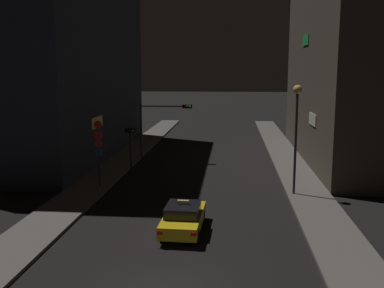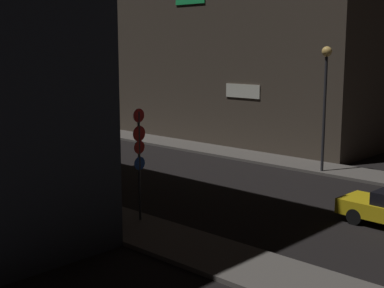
{
  "view_description": "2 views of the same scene",
  "coord_description": "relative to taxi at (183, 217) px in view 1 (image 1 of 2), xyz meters",
  "views": [
    {
      "loc": [
        2.28,
        -15.09,
        7.85
      ],
      "look_at": [
        -0.36,
        14.21,
        2.97
      ],
      "focal_mm": 41.79,
      "sensor_mm": 36.0,
      "label": 1
    },
    {
      "loc": [
        -20.07,
        -2.24,
        6.8
      ],
      "look_at": [
        -0.17,
        16.52,
        2.02
      ],
      "focal_mm": 50.74,
      "sensor_mm": 36.0,
      "label": 2
    }
  ],
  "objects": [
    {
      "name": "street_lamp_near_block",
      "position": [
        6.25,
        6.93,
        4.29
      ],
      "size": [
        0.55,
        0.55,
        6.81
      ],
      "color": "#2D2D33",
      "rests_on": "sidewalk_right"
    },
    {
      "name": "building_facade_left",
      "position": [
        -13.48,
        19.16,
        9.58
      ],
      "size": [
        9.98,
        25.85,
        20.62
      ],
      "color": "#282D38",
      "rests_on": "ground_plane"
    },
    {
      "name": "traffic_light_overhead",
      "position": [
        -3.78,
        16.99,
        2.95
      ],
      "size": [
        4.52,
        0.42,
        5.04
      ],
      "color": "#2D2D33",
      "rests_on": "ground_plane"
    },
    {
      "name": "building_facade_right",
      "position": [
        14.55,
        19.17,
        10.58
      ],
      "size": [
        12.03,
        24.16,
        22.62
      ],
      "color": "#473D33",
      "rests_on": "ground_plane"
    },
    {
      "name": "sidewalk_right",
      "position": [
        7.2,
        19.96,
        -0.66
      ],
      "size": [
        2.74,
        55.36,
        0.16
      ],
      "primitive_type": "cube",
      "color": "#5B5651",
      "rests_on": "ground_plane"
    },
    {
      "name": "ground_plane",
      "position": [
        0.02,
        -5.72,
        -0.74
      ],
      "size": [
        300.0,
        300.0,
        0.0
      ],
      "primitive_type": "plane",
      "color": "black"
    },
    {
      "name": "sign_pole_left",
      "position": [
        -6.48,
        7.64,
        2.06
      ],
      "size": [
        0.6,
        0.1,
        4.42
      ],
      "color": "#2D2D33",
      "rests_on": "sidewalk_left"
    },
    {
      "name": "taxi",
      "position": [
        0.0,
        0.0,
        0.0
      ],
      "size": [
        1.94,
        4.5,
        1.62
      ],
      "color": "yellow",
      "rests_on": "ground_plane"
    },
    {
      "name": "traffic_light_left_kerb",
      "position": [
        -5.54,
        12.86,
        1.78
      ],
      "size": [
        0.8,
        0.42,
        3.49
      ],
      "color": "#2D2D33",
      "rests_on": "ground_plane"
    },
    {
      "name": "sidewalk_left",
      "position": [
        -7.16,
        19.96,
        -0.66
      ],
      "size": [
        2.74,
        55.36,
        0.16
      ],
      "primitive_type": "cube",
      "color": "#5B5651",
      "rests_on": "ground_plane"
    }
  ]
}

